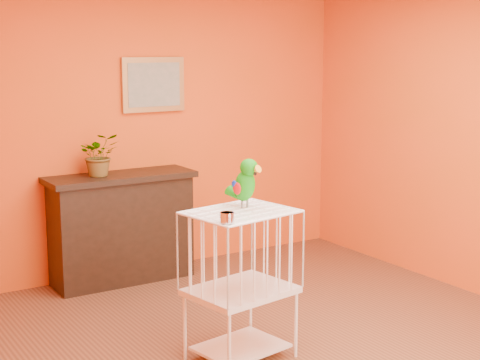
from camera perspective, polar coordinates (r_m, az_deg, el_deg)
ground at (r=5.37m, az=4.15°, el=-12.73°), size 4.50×4.50×0.00m
room_shell at (r=4.97m, az=4.39°, el=4.32°), size 4.50×4.50×4.50m
console_cabinet at (r=6.69m, az=-9.17°, el=-3.69°), size 1.32×0.48×0.98m
potted_plant at (r=6.52m, az=-10.92°, el=1.60°), size 0.41×0.44×0.29m
framed_picture at (r=6.86m, az=-6.72°, el=7.36°), size 0.62×0.04×0.50m
birdcage at (r=4.98m, az=0.05°, el=-8.01°), size 0.74×0.61×1.03m
feed_cup at (r=4.52m, az=-1.02°, el=-2.92°), size 0.09×0.09×0.06m
parrot at (r=4.94m, az=0.39°, el=-0.17°), size 0.18×0.30×0.34m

